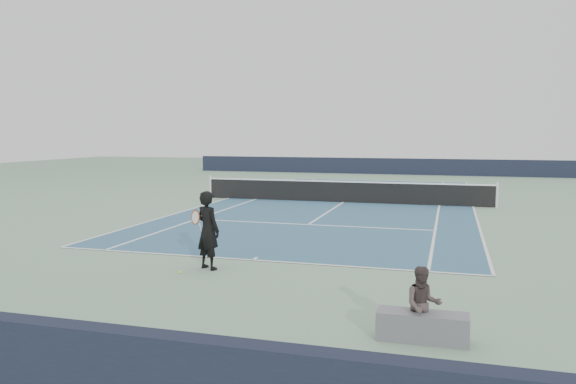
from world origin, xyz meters
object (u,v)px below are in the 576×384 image
(tennis_net, at_px, (343,191))
(tennis_ball, at_px, (180,272))
(tennis_player, at_px, (208,230))
(spectator_bench, at_px, (423,315))

(tennis_net, height_order, tennis_ball, tennis_net)
(tennis_player, bearing_deg, spectator_bench, -33.17)
(tennis_net, xyz_separation_m, tennis_player, (-0.69, -12.95, 0.39))
(tennis_player, height_order, spectator_bench, tennis_player)
(tennis_ball, xyz_separation_m, spectator_bench, (5.29, -2.63, 0.36))
(tennis_net, bearing_deg, tennis_player, -93.03)
(tennis_net, relative_size, spectator_bench, 9.29)
(tennis_player, distance_m, spectator_bench, 5.84)
(tennis_player, height_order, tennis_ball, tennis_player)
(tennis_net, bearing_deg, spectator_bench, -75.46)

